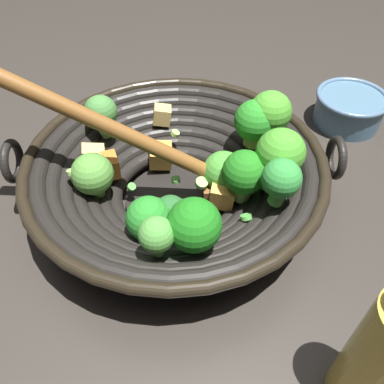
# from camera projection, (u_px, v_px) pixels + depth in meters

# --- Properties ---
(ground_plane) EXTENTS (4.00, 4.00, 0.00)m
(ground_plane) POSITION_uv_depth(u_px,v_px,m) (177.00, 203.00, 0.53)
(ground_plane) COLOR #332D28
(wok) EXTENTS (0.41, 0.37, 0.22)m
(wok) POSITION_uv_depth(u_px,v_px,m) (179.00, 173.00, 0.49)
(wok) COLOR black
(wok) RESTS_ON ground
(cooking_oil_bottle) EXTENTS (0.05, 0.05, 0.20)m
(cooking_oil_bottle) POSITION_uv_depth(u_px,v_px,m) (384.00, 355.00, 0.31)
(cooking_oil_bottle) COLOR gold
(cooking_oil_bottle) RESTS_ON ground
(prep_bowl) EXTENTS (0.11, 0.11, 0.05)m
(prep_bowl) POSITION_uv_depth(u_px,v_px,m) (349.00, 108.00, 0.63)
(prep_bowl) COLOR slate
(prep_bowl) RESTS_ON ground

